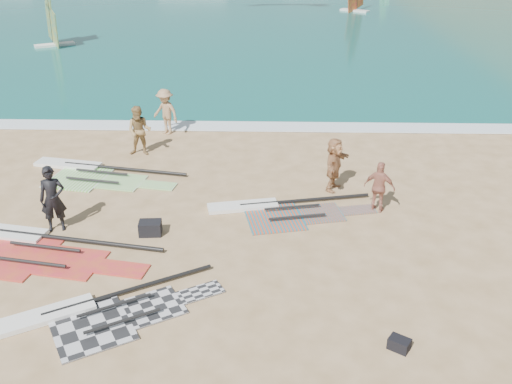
{
  "coord_description": "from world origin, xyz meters",
  "views": [
    {
      "loc": [
        1.2,
        -10.55,
        8.09
      ],
      "look_at": [
        0.8,
        4.0,
        1.0
      ],
      "focal_mm": 40.0,
      "sensor_mm": 36.0,
      "label": 1
    }
  ],
  "objects_px": {
    "gear_bag_near": "(150,228)",
    "beachgoer_left": "(140,131)",
    "beachgoer_right": "(334,164)",
    "rig_grey": "(95,313)",
    "rig_orange": "(278,210)",
    "beachgoer_back": "(379,187)",
    "rig_green": "(91,173)",
    "rig_red": "(31,247)",
    "person_wetsuit": "(53,199)",
    "gear_bag_far": "(399,344)",
    "beachgoer_mid": "(166,112)"
  },
  "relations": [
    {
      "from": "rig_green",
      "to": "rig_orange",
      "type": "bearing_deg",
      "value": -11.03
    },
    {
      "from": "beachgoer_mid",
      "to": "beachgoer_right",
      "type": "bearing_deg",
      "value": -6.31
    },
    {
      "from": "rig_red",
      "to": "rig_grey",
      "type": "bearing_deg",
      "value": -37.12
    },
    {
      "from": "rig_grey",
      "to": "person_wetsuit",
      "type": "bearing_deg",
      "value": 89.21
    },
    {
      "from": "person_wetsuit",
      "to": "beachgoer_left",
      "type": "height_order",
      "value": "person_wetsuit"
    },
    {
      "from": "rig_green",
      "to": "rig_red",
      "type": "height_order",
      "value": "rig_red"
    },
    {
      "from": "gear_bag_far",
      "to": "rig_orange",
      "type": "bearing_deg",
      "value": 112.37
    },
    {
      "from": "gear_bag_near",
      "to": "beachgoer_left",
      "type": "xyz_separation_m",
      "value": [
        -1.49,
        5.9,
        0.74
      ]
    },
    {
      "from": "beachgoer_left",
      "to": "gear_bag_far",
      "type": "bearing_deg",
      "value": -52.38
    },
    {
      "from": "beachgoer_left",
      "to": "person_wetsuit",
      "type": "bearing_deg",
      "value": -100.2
    },
    {
      "from": "gear_bag_near",
      "to": "beachgoer_mid",
      "type": "relative_size",
      "value": 0.33
    },
    {
      "from": "gear_bag_near",
      "to": "beachgoer_left",
      "type": "relative_size",
      "value": 0.33
    },
    {
      "from": "rig_grey",
      "to": "beachgoer_mid",
      "type": "distance_m",
      "value": 11.85
    },
    {
      "from": "rig_orange",
      "to": "beachgoer_back",
      "type": "relative_size",
      "value": 3.24
    },
    {
      "from": "gear_bag_far",
      "to": "beachgoer_right",
      "type": "distance_m",
      "value": 7.7
    },
    {
      "from": "gear_bag_near",
      "to": "beachgoer_mid",
      "type": "bearing_deg",
      "value": 96.42
    },
    {
      "from": "rig_grey",
      "to": "rig_red",
      "type": "distance_m",
      "value": 3.77
    },
    {
      "from": "gear_bag_far",
      "to": "person_wetsuit",
      "type": "height_order",
      "value": "person_wetsuit"
    },
    {
      "from": "rig_green",
      "to": "rig_orange",
      "type": "height_order",
      "value": "rig_green"
    },
    {
      "from": "gear_bag_near",
      "to": "gear_bag_far",
      "type": "xyz_separation_m",
      "value": [
        6.05,
        -4.55,
        -0.07
      ]
    },
    {
      "from": "rig_orange",
      "to": "beachgoer_left",
      "type": "relative_size",
      "value": 2.78
    },
    {
      "from": "beachgoer_back",
      "to": "rig_red",
      "type": "bearing_deg",
      "value": 37.6
    },
    {
      "from": "rig_orange",
      "to": "gear_bag_far",
      "type": "xyz_separation_m",
      "value": [
        2.46,
        -5.99,
        0.08
      ]
    },
    {
      "from": "rig_orange",
      "to": "rig_red",
      "type": "bearing_deg",
      "value": -173.21
    },
    {
      "from": "gear_bag_near",
      "to": "rig_orange",
      "type": "bearing_deg",
      "value": 21.82
    },
    {
      "from": "rig_green",
      "to": "gear_bag_near",
      "type": "distance_m",
      "value": 4.97
    },
    {
      "from": "rig_grey",
      "to": "beachgoer_right",
      "type": "xyz_separation_m",
      "value": [
        5.93,
        6.71,
        0.83
      ]
    },
    {
      "from": "rig_grey",
      "to": "rig_green",
      "type": "xyz_separation_m",
      "value": [
        -2.34,
        7.68,
        0.0
      ]
    },
    {
      "from": "person_wetsuit",
      "to": "beachgoer_left",
      "type": "xyz_separation_m",
      "value": [
        1.21,
        5.7,
        -0.04
      ]
    },
    {
      "from": "beachgoer_back",
      "to": "beachgoer_right",
      "type": "xyz_separation_m",
      "value": [
        -1.2,
        1.51,
        0.08
      ]
    },
    {
      "from": "rig_green",
      "to": "beachgoer_back",
      "type": "bearing_deg",
      "value": -3.65
    },
    {
      "from": "rig_grey",
      "to": "gear_bag_near",
      "type": "distance_m",
      "value": 3.67
    },
    {
      "from": "beachgoer_left",
      "to": "rig_red",
      "type": "bearing_deg",
      "value": -101.42
    },
    {
      "from": "gear_bag_far",
      "to": "beachgoer_right",
      "type": "bearing_deg",
      "value": 94.88
    },
    {
      "from": "rig_green",
      "to": "beachgoer_right",
      "type": "xyz_separation_m",
      "value": [
        8.27,
        -0.97,
        0.83
      ]
    },
    {
      "from": "gear_bag_near",
      "to": "beachgoer_back",
      "type": "distance_m",
      "value": 6.81
    },
    {
      "from": "person_wetsuit",
      "to": "beachgoer_mid",
      "type": "relative_size",
      "value": 1.04
    },
    {
      "from": "gear_bag_near",
      "to": "gear_bag_far",
      "type": "relative_size",
      "value": 1.44
    },
    {
      "from": "beachgoer_left",
      "to": "rig_green",
      "type": "bearing_deg",
      "value": -125.02
    },
    {
      "from": "rig_orange",
      "to": "gear_bag_near",
      "type": "relative_size",
      "value": 8.4
    },
    {
      "from": "rig_orange",
      "to": "rig_grey",
      "type": "bearing_deg",
      "value": -141.23
    },
    {
      "from": "beachgoer_left",
      "to": "beachgoer_back",
      "type": "distance_m",
      "value": 9.18
    },
    {
      "from": "rig_red",
      "to": "person_wetsuit",
      "type": "height_order",
      "value": "person_wetsuit"
    },
    {
      "from": "beachgoer_right",
      "to": "rig_grey",
      "type": "bearing_deg",
      "value": 162.75
    },
    {
      "from": "beachgoer_right",
      "to": "gear_bag_near",
      "type": "bearing_deg",
      "value": 143.97
    },
    {
      "from": "person_wetsuit",
      "to": "rig_grey",
      "type": "bearing_deg",
      "value": -75.73
    },
    {
      "from": "rig_green",
      "to": "beachgoer_back",
      "type": "height_order",
      "value": "beachgoer_back"
    },
    {
      "from": "gear_bag_far",
      "to": "beachgoer_left",
      "type": "xyz_separation_m",
      "value": [
        -7.54,
        10.45,
        0.8
      ]
    },
    {
      "from": "beachgoer_right",
      "to": "rig_green",
      "type": "bearing_deg",
      "value": 107.55
    },
    {
      "from": "rig_orange",
      "to": "beachgoer_mid",
      "type": "bearing_deg",
      "value": 111.67
    }
  ]
}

